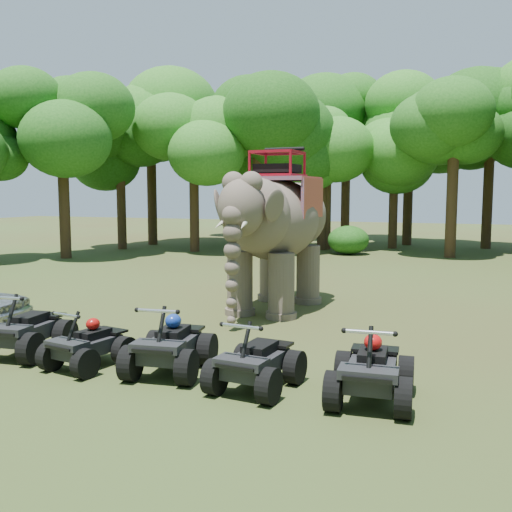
# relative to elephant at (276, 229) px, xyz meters

# --- Properties ---
(ground) EXTENTS (110.00, 110.00, 0.00)m
(ground) POSITION_rel_elephant_xyz_m (0.63, -4.41, -2.33)
(ground) COLOR #47381E
(ground) RESTS_ON ground
(elephant) EXTENTS (2.62, 5.62, 4.66)m
(elephant) POSITION_rel_elephant_xyz_m (0.00, 0.00, 0.00)
(elephant) COLOR brown
(elephant) RESTS_ON ground
(atv_0) EXTENTS (1.52, 1.96, 1.35)m
(atv_0) POSITION_rel_elephant_xyz_m (-3.27, -6.39, -1.65)
(atv_0) COLOR black
(atv_0) RESTS_ON ground
(atv_1) EXTENTS (1.39, 1.74, 1.16)m
(atv_1) POSITION_rel_elephant_xyz_m (-1.51, -6.65, -1.75)
(atv_1) COLOR black
(atv_1) RESTS_ON ground
(atv_2) EXTENTS (1.56, 1.98, 1.34)m
(atv_2) POSITION_rel_elephant_xyz_m (0.14, -6.37, -1.66)
(atv_2) COLOR black
(atv_2) RESTS_ON ground
(atv_3) EXTENTS (1.38, 1.80, 1.25)m
(atv_3) POSITION_rel_elephant_xyz_m (1.95, -6.61, -1.70)
(atv_3) COLOR black
(atv_3) RESTS_ON ground
(atv_4) EXTENTS (1.45, 1.89, 1.32)m
(atv_4) POSITION_rel_elephant_xyz_m (3.90, -6.49, -1.67)
(atv_4) COLOR black
(atv_4) RESTS_ON ground
(tree_0) EXTENTS (5.43, 5.43, 7.76)m
(tree_0) POSITION_rel_elephant_xyz_m (0.63, 19.75, 1.55)
(tree_0) COLOR #195114
(tree_0) RESTS_ON ground
(tree_1) EXTENTS (6.18, 6.18, 8.83)m
(tree_1) POSITION_rel_elephant_xyz_m (4.14, 15.76, 2.09)
(tree_1) COLOR #195114
(tree_1) RESTS_ON ground
(tree_28) EXTENTS (5.92, 5.92, 8.46)m
(tree_28) POSITION_rel_elephant_xyz_m (-14.38, 8.28, 1.90)
(tree_28) COLOR #195114
(tree_28) RESTS_ON ground
(tree_29) EXTENTS (5.43, 5.43, 7.75)m
(tree_29) POSITION_rel_elephant_xyz_m (-14.43, 13.38, 1.55)
(tree_29) COLOR #195114
(tree_29) RESTS_ON ground
(tree_30) EXTENTS (5.61, 5.61, 8.01)m
(tree_30) POSITION_rel_elephant_xyz_m (-9.72, 13.69, 1.68)
(tree_30) COLOR #195114
(tree_30) RESTS_ON ground
(tree_31) EXTENTS (6.32, 6.32, 9.03)m
(tree_31) POSITION_rel_elephant_xyz_m (-6.13, 14.49, 2.18)
(tree_31) COLOR #195114
(tree_31) RESTS_ON ground
(tree_32) EXTENTS (5.64, 5.64, 8.05)m
(tree_32) POSITION_rel_elephant_xyz_m (-3.17, 17.32, 1.70)
(tree_32) COLOR #195114
(tree_32) RESTS_ON ground
(tree_34) EXTENTS (4.90, 4.90, 7.01)m
(tree_34) POSITION_rel_elephant_xyz_m (-9.23, 19.21, 1.17)
(tree_34) COLOR #195114
(tree_34) RESTS_ON ground
(tree_35) EXTENTS (6.78, 6.78, 9.69)m
(tree_35) POSITION_rel_elephant_xyz_m (-7.40, 22.89, 2.52)
(tree_35) COLOR #195114
(tree_35) RESTS_ON ground
(tree_37) EXTENTS (5.91, 5.91, 8.44)m
(tree_37) POSITION_rel_elephant_xyz_m (-11.53, 24.98, 1.89)
(tree_37) COLOR #195114
(tree_37) RESTS_ON ground
(tree_39) EXTENTS (7.13, 7.13, 10.19)m
(tree_39) POSITION_rel_elephant_xyz_m (-14.35, 16.72, 2.77)
(tree_39) COLOR #195114
(tree_39) RESTS_ON ground
(tree_40) EXTENTS (7.68, 7.68, 10.97)m
(tree_40) POSITION_rel_elephant_xyz_m (-3.50, 25.21, 3.16)
(tree_40) COLOR #195114
(tree_40) RESTS_ON ground
(tree_42) EXTENTS (5.49, 5.49, 7.84)m
(tree_42) POSITION_rel_elephant_xyz_m (-2.97, 17.62, 1.59)
(tree_42) COLOR #195114
(tree_42) RESTS_ON ground
(tree_43) EXTENTS (6.65, 6.65, 9.49)m
(tree_43) POSITION_rel_elephant_xyz_m (5.94, 21.67, 2.42)
(tree_43) COLOR #195114
(tree_43) RESTS_ON ground
(tree_44) EXTENTS (7.11, 7.11, 10.15)m
(tree_44) POSITION_rel_elephant_xyz_m (1.18, 22.45, 2.75)
(tree_44) COLOR #195114
(tree_44) RESTS_ON ground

